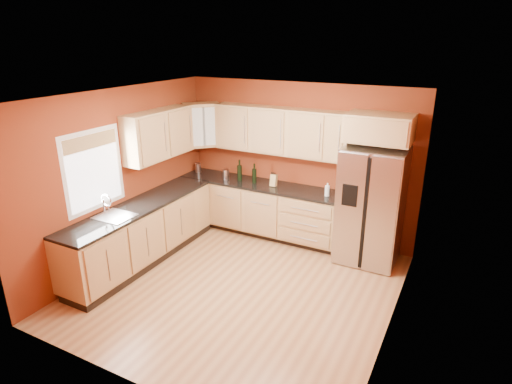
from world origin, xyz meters
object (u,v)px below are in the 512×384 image
canister_left (198,168)px  wine_bottle_a (254,173)px  soap_dispenser (327,190)px  refrigerator (371,206)px  knife_block (274,180)px

canister_left → wine_bottle_a: 1.21m
canister_left → soap_dispenser: size_ratio=0.82×
refrigerator → canister_left: (-3.20, 0.12, 0.12)m
refrigerator → knife_block: refrigerator is taller
knife_block → soap_dispenser: soap_dispenser is taller
canister_left → knife_block: size_ratio=0.87×
canister_left → wine_bottle_a: bearing=-3.1°
soap_dispenser → canister_left: bearing=177.6°
wine_bottle_a → soap_dispenser: wine_bottle_a is taller
knife_block → soap_dispenser: bearing=-4.8°
wine_bottle_a → soap_dispenser: 1.31m
refrigerator → knife_block: (-1.64, 0.06, 0.13)m
wine_bottle_a → knife_block: (0.36, 0.01, -0.07)m
refrigerator → knife_block: 1.64m
canister_left → knife_block: knife_block is taller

